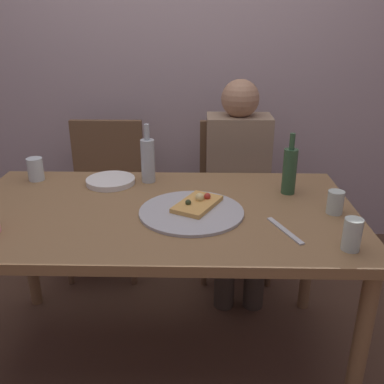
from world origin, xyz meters
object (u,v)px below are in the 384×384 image
(dining_table, at_px, (159,226))
(tumbler_near, at_px, (352,234))
(table_knife, at_px, (285,230))
(chair_left, at_px, (106,187))
(chair_right, at_px, (236,188))
(beer_bottle, at_px, (290,170))
(pizza_tray, at_px, (191,212))
(tumbler_far, at_px, (35,169))
(wine_glass, at_px, (335,202))
(pizza_slice_last, at_px, (198,203))
(guest_in_sweater, at_px, (238,177))
(plate_stack, at_px, (111,181))
(wine_bottle, at_px, (148,160))

(dining_table, relative_size, tumbler_near, 14.28)
(table_knife, bearing_deg, tumbler_near, 34.55)
(chair_left, distance_m, chair_right, 0.79)
(beer_bottle, relative_size, chair_left, 0.30)
(pizza_tray, xyz_separation_m, tumbler_far, (-0.75, 0.36, 0.05))
(tumbler_far, height_order, table_knife, tumbler_far)
(wine_glass, xyz_separation_m, chair_left, (-1.11, 0.86, -0.29))
(pizza_slice_last, bearing_deg, guest_in_sweater, 71.78)
(dining_table, distance_m, table_knife, 0.52)
(tumbler_far, bearing_deg, table_knife, -24.87)
(dining_table, distance_m, wine_glass, 0.71)
(dining_table, distance_m, guest_in_sweater, 0.79)
(pizza_tray, bearing_deg, guest_in_sweater, 71.24)
(plate_stack, height_order, chair_left, chair_left)
(pizza_slice_last, height_order, table_knife, pizza_slice_last)
(wine_bottle, bearing_deg, chair_right, 48.96)
(tumbler_near, distance_m, chair_right, 1.23)
(dining_table, bearing_deg, guest_in_sweater, 60.87)
(wine_bottle, distance_m, guest_in_sweater, 0.63)
(pizza_tray, distance_m, chair_left, 1.06)
(pizza_slice_last, distance_m, beer_bottle, 0.44)
(dining_table, xyz_separation_m, plate_stack, (-0.25, 0.28, 0.09))
(plate_stack, height_order, guest_in_sweater, guest_in_sweater)
(beer_bottle, bearing_deg, pizza_tray, -152.19)
(dining_table, distance_m, wine_bottle, 0.37)
(wine_glass, bearing_deg, dining_table, 177.76)
(beer_bottle, bearing_deg, dining_table, -162.10)
(beer_bottle, distance_m, table_knife, 0.39)
(tumbler_near, bearing_deg, pizza_slice_last, 147.88)
(pizza_slice_last, distance_m, wine_glass, 0.54)
(guest_in_sweater, bearing_deg, chair_left, -10.80)
(plate_stack, bearing_deg, wine_glass, -17.74)
(pizza_tray, relative_size, chair_left, 0.46)
(pizza_slice_last, bearing_deg, tumbler_far, 158.12)
(wine_bottle, bearing_deg, pizza_slice_last, -52.20)
(tumbler_far, relative_size, plate_stack, 0.48)
(table_knife, height_order, guest_in_sweater, guest_in_sweater)
(pizza_tray, height_order, chair_right, chair_right)
(plate_stack, xyz_separation_m, chair_right, (0.63, 0.56, -0.25))
(pizza_tray, distance_m, tumbler_near, 0.60)
(tumbler_near, relative_size, table_knife, 0.51)
(tumbler_far, bearing_deg, pizza_tray, -25.66)
(plate_stack, bearing_deg, table_knife, -32.60)
(pizza_tray, relative_size, plate_stack, 1.84)
(pizza_tray, height_order, chair_left, chair_left)
(pizza_tray, height_order, pizza_slice_last, pizza_slice_last)
(pizza_slice_last, height_order, chair_right, chair_right)
(dining_table, distance_m, chair_right, 0.93)
(dining_table, xyz_separation_m, tumbler_near, (0.67, -0.32, 0.13))
(pizza_tray, distance_m, beer_bottle, 0.49)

